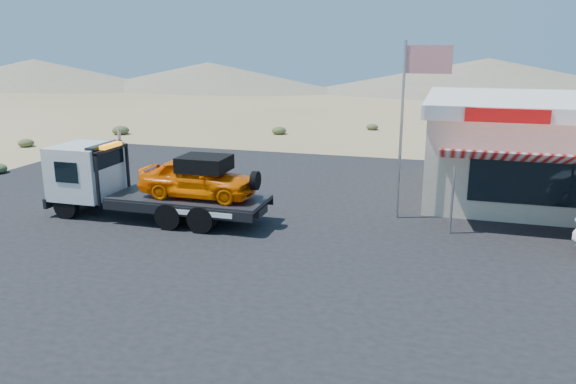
% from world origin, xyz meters
% --- Properties ---
extents(ground, '(120.00, 120.00, 0.00)m').
position_xyz_m(ground, '(0.00, 0.00, 0.00)').
color(ground, '#856C4B').
rests_on(ground, ground).
extents(asphalt_lot, '(32.00, 24.00, 0.02)m').
position_xyz_m(asphalt_lot, '(2.00, 3.00, 0.01)').
color(asphalt_lot, black).
rests_on(asphalt_lot, ground).
extents(tow_truck, '(7.64, 2.26, 2.55)m').
position_xyz_m(tow_truck, '(-3.48, 2.09, 1.38)').
color(tow_truck, black).
rests_on(tow_truck, asphalt_lot).
extents(jerky_store, '(10.40, 9.97, 3.90)m').
position_xyz_m(jerky_store, '(10.50, 8.97, 1.99)').
color(jerky_store, '#C3AF93').
rests_on(jerky_store, asphalt_lot).
extents(flagpole, '(1.55, 0.10, 6.00)m').
position_xyz_m(flagpole, '(4.93, 4.50, 3.76)').
color(flagpole, '#99999E').
rests_on(flagpole, asphalt_lot).
extents(desert_scrub, '(23.81, 32.20, 0.67)m').
position_xyz_m(desert_scrub, '(-14.39, 8.26, 0.28)').
color(desert_scrub, '#424927').
rests_on(desert_scrub, ground).
extents(distant_hills, '(126.00, 48.00, 4.20)m').
position_xyz_m(distant_hills, '(-9.77, 55.14, 1.89)').
color(distant_hills, '#726B59').
rests_on(distant_hills, ground).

